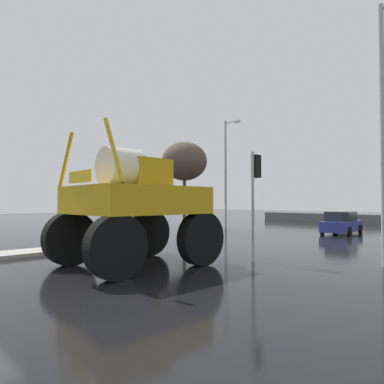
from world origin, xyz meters
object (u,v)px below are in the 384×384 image
object	(u,v)px
oversize_sprayer	(135,205)
sedan_ahead	(341,223)
traffic_signal_near_left	(127,190)
bare_tree_left	(184,162)
streetlight_far_left	(226,169)
traffic_signal_near_right	(255,181)

from	to	relation	value
oversize_sprayer	sedan_ahead	xyz separation A→B (m)	(-0.00, 16.81, -1.34)
traffic_signal_near_left	bare_tree_left	size ratio (longest dim) A/B	0.53
streetlight_far_left	traffic_signal_near_left	bearing A→B (deg)	-76.92
traffic_signal_near_right	bare_tree_left	size ratio (longest dim) A/B	0.55
streetlight_far_left	oversize_sprayer	bearing A→B (deg)	-59.72
traffic_signal_near_left	bare_tree_left	bearing A→B (deg)	119.52
traffic_signal_near_left	bare_tree_left	xyz separation A→B (m)	(-5.02, 8.87, 2.76)
sedan_ahead	bare_tree_left	distance (m)	12.95
traffic_signal_near_left	sedan_ahead	bearing A→B (deg)	64.74
sedan_ahead	traffic_signal_near_right	world-z (taller)	traffic_signal_near_right
traffic_signal_near_left	streetlight_far_left	bearing A→B (deg)	103.08
oversize_sprayer	bare_tree_left	xyz separation A→B (m)	(-11.22, 12.54, 3.52)
sedan_ahead	streetlight_far_left	size ratio (longest dim) A/B	0.47
sedan_ahead	traffic_signal_near_left	size ratio (longest dim) A/B	1.11
oversize_sprayer	bare_tree_left	world-z (taller)	bare_tree_left
sedan_ahead	traffic_signal_near_right	size ratio (longest dim) A/B	1.07
traffic_signal_near_right	sedan_ahead	bearing A→B (deg)	100.05
streetlight_far_left	bare_tree_left	xyz separation A→B (m)	(-2.34, -2.67, 0.62)
traffic_signal_near_left	streetlight_far_left	distance (m)	12.04
traffic_signal_near_left	streetlight_far_left	xyz separation A→B (m)	(-2.68, 11.54, 2.14)
oversize_sprayer	sedan_ahead	bearing A→B (deg)	0.57
streetlight_far_left	traffic_signal_near_right	bearing A→B (deg)	-45.84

